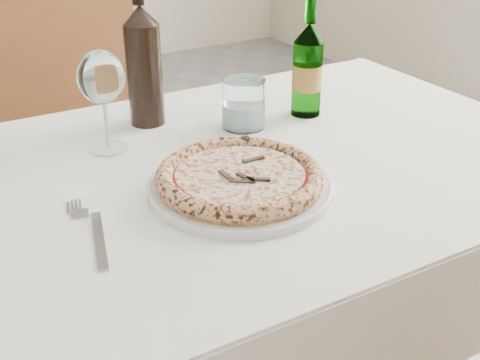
{
  "coord_description": "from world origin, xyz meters",
  "views": [
    {
      "loc": [
        -0.27,
        -1.03,
        1.22
      ],
      "look_at": [
        0.18,
        -0.3,
        0.78
      ],
      "focal_mm": 45.0,
      "sensor_mm": 36.0,
      "label": 1
    }
  ],
  "objects_px": {
    "plate": "(240,186)",
    "beer_bottle": "(307,70)",
    "chair_far": "(82,141)",
    "pizza": "(240,177)",
    "tumbler": "(243,107)",
    "wine_bottle": "(144,64)",
    "dining_table": "(211,214)",
    "wine_glass": "(102,80)"
  },
  "relations": [
    {
      "from": "plate",
      "to": "beer_bottle",
      "type": "height_order",
      "value": "beer_bottle"
    },
    {
      "from": "chair_far",
      "to": "pizza",
      "type": "relative_size",
      "value": 3.41
    },
    {
      "from": "tumbler",
      "to": "beer_bottle",
      "type": "distance_m",
      "value": 0.16
    },
    {
      "from": "plate",
      "to": "pizza",
      "type": "distance_m",
      "value": 0.02
    },
    {
      "from": "beer_bottle",
      "to": "wine_bottle",
      "type": "distance_m",
      "value": 0.33
    },
    {
      "from": "plate",
      "to": "tumbler",
      "type": "xyz_separation_m",
      "value": [
        0.15,
        0.23,
        0.03
      ]
    },
    {
      "from": "pizza",
      "to": "tumbler",
      "type": "distance_m",
      "value": 0.28
    },
    {
      "from": "pizza",
      "to": "beer_bottle",
      "type": "bearing_deg",
      "value": 36.33
    },
    {
      "from": "dining_table",
      "to": "beer_bottle",
      "type": "relative_size",
      "value": 5.76
    },
    {
      "from": "pizza",
      "to": "wine_bottle",
      "type": "bearing_deg",
      "value": 90.98
    },
    {
      "from": "plate",
      "to": "pizza",
      "type": "relative_size",
      "value": 1.1
    },
    {
      "from": "plate",
      "to": "wine_glass",
      "type": "bearing_deg",
      "value": 114.57
    },
    {
      "from": "plate",
      "to": "pizza",
      "type": "xyz_separation_m",
      "value": [
        -0.0,
        0.0,
        0.02
      ]
    },
    {
      "from": "wine_glass",
      "to": "pizza",
      "type": "bearing_deg",
      "value": -65.43
    },
    {
      "from": "plate",
      "to": "chair_far",
      "type": "bearing_deg",
      "value": 90.81
    },
    {
      "from": "chair_far",
      "to": "pizza",
      "type": "distance_m",
      "value": 0.87
    },
    {
      "from": "dining_table",
      "to": "pizza",
      "type": "xyz_separation_m",
      "value": [
        -0.0,
        -0.1,
        0.12
      ]
    },
    {
      "from": "pizza",
      "to": "wine_glass",
      "type": "xyz_separation_m",
      "value": [
        -0.12,
        0.27,
        0.11
      ]
    },
    {
      "from": "dining_table",
      "to": "wine_glass",
      "type": "distance_m",
      "value": 0.31
    },
    {
      "from": "chair_far",
      "to": "wine_bottle",
      "type": "bearing_deg",
      "value": -89.31
    },
    {
      "from": "chair_far",
      "to": "tumbler",
      "type": "distance_m",
      "value": 0.68
    },
    {
      "from": "dining_table",
      "to": "beer_bottle",
      "type": "xyz_separation_m",
      "value": [
        0.3,
        0.12,
        0.19
      ]
    },
    {
      "from": "plate",
      "to": "wine_glass",
      "type": "xyz_separation_m",
      "value": [
        -0.12,
        0.27,
        0.13
      ]
    },
    {
      "from": "dining_table",
      "to": "tumbler",
      "type": "xyz_separation_m",
      "value": [
        0.15,
        0.13,
        0.14
      ]
    },
    {
      "from": "wine_glass",
      "to": "dining_table",
      "type": "bearing_deg",
      "value": -53.88
    },
    {
      "from": "wine_bottle",
      "to": "tumbler",
      "type": "bearing_deg",
      "value": -37.47
    },
    {
      "from": "plate",
      "to": "wine_bottle",
      "type": "xyz_separation_m",
      "value": [
        -0.01,
        0.35,
        0.11
      ]
    },
    {
      "from": "wine_bottle",
      "to": "plate",
      "type": "bearing_deg",
      "value": -89.02
    },
    {
      "from": "plate",
      "to": "wine_glass",
      "type": "relative_size",
      "value": 1.6
    },
    {
      "from": "chair_far",
      "to": "beer_bottle",
      "type": "relative_size",
      "value": 3.86
    },
    {
      "from": "chair_far",
      "to": "wine_glass",
      "type": "bearing_deg",
      "value": -100.99
    },
    {
      "from": "dining_table",
      "to": "tumbler",
      "type": "height_order",
      "value": "tumbler"
    },
    {
      "from": "chair_far",
      "to": "pizza",
      "type": "height_order",
      "value": "chair_far"
    },
    {
      "from": "chair_far",
      "to": "plate",
      "type": "xyz_separation_m",
      "value": [
        0.01,
        -0.84,
        0.23
      ]
    },
    {
      "from": "wine_glass",
      "to": "wine_bottle",
      "type": "distance_m",
      "value": 0.14
    },
    {
      "from": "wine_glass",
      "to": "wine_bottle",
      "type": "xyz_separation_m",
      "value": [
        0.12,
        0.08,
        -0.01
      ]
    },
    {
      "from": "chair_far",
      "to": "plate",
      "type": "distance_m",
      "value": 0.87
    },
    {
      "from": "pizza",
      "to": "beer_bottle",
      "type": "height_order",
      "value": "beer_bottle"
    },
    {
      "from": "wine_glass",
      "to": "beer_bottle",
      "type": "relative_size",
      "value": 0.78
    },
    {
      "from": "dining_table",
      "to": "wine_bottle",
      "type": "relative_size",
      "value": 4.79
    },
    {
      "from": "tumbler",
      "to": "pizza",
      "type": "bearing_deg",
      "value": -123.17
    },
    {
      "from": "tumbler",
      "to": "wine_bottle",
      "type": "relative_size",
      "value": 0.34
    }
  ]
}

